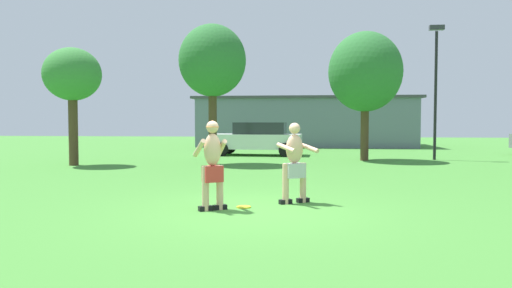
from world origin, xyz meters
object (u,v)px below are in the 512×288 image
at_px(player_with_cap, 212,161).
at_px(car_white_mid_lot, 257,138).
at_px(player_in_gray, 295,161).
at_px(lamp_post, 436,78).
at_px(tree_left_field, 72,76).
at_px(tree_near_building, 365,72).
at_px(tree_right_field, 212,61).
at_px(frisbee, 244,207).

bearing_deg(player_with_cap, car_white_mid_lot, 92.67).
bearing_deg(player_in_gray, lamp_post, 63.77).
xyz_separation_m(player_with_cap, player_in_gray, (1.50, 0.92, -0.06)).
relative_size(car_white_mid_lot, lamp_post, 0.77).
distance_m(player_with_cap, tree_left_field, 11.04).
height_order(car_white_mid_lot, tree_near_building, tree_near_building).
height_order(player_in_gray, tree_left_field, tree_left_field).
relative_size(lamp_post, tree_right_field, 1.06).
bearing_deg(player_in_gray, tree_near_building, 76.35).
bearing_deg(car_white_mid_lot, player_in_gray, -80.74).
height_order(frisbee, lamp_post, lamp_post).
distance_m(car_white_mid_lot, tree_left_field, 8.97).
bearing_deg(tree_left_field, car_white_mid_lot, 43.44).
bearing_deg(car_white_mid_lot, tree_near_building, -27.73).
distance_m(frisbee, lamp_post, 14.11).
distance_m(frisbee, car_white_mid_lot, 13.94).
bearing_deg(car_white_mid_lot, player_with_cap, -87.33).
distance_m(player_with_cap, tree_right_field, 9.97).
xyz_separation_m(frisbee, car_white_mid_lot, (-1.20, 13.86, 0.81)).
xyz_separation_m(frisbee, tree_near_building, (3.57, 11.35, 3.66)).
height_order(player_with_cap, frisbee, player_with_cap).
xyz_separation_m(player_in_gray, frisbee, (-0.96, -0.60, -0.85)).
height_order(frisbee, tree_right_field, tree_right_field).
distance_m(player_in_gray, frisbee, 1.41).
bearing_deg(tree_near_building, tree_right_field, -158.48).
relative_size(player_in_gray, tree_right_field, 0.31).
relative_size(player_with_cap, tree_near_building, 0.31).
bearing_deg(tree_left_field, tree_right_field, 11.82).
height_order(frisbee, car_white_mid_lot, car_white_mid_lot).
bearing_deg(tree_near_building, tree_left_field, -162.80).
bearing_deg(tree_left_field, tree_near_building, 17.20).
height_order(player_in_gray, tree_near_building, tree_near_building).
bearing_deg(lamp_post, tree_near_building, -168.00).
xyz_separation_m(player_in_gray, tree_near_building, (2.61, 10.76, 2.82)).
bearing_deg(tree_right_field, player_with_cap, -78.71).
distance_m(car_white_mid_lot, tree_near_building, 6.10).
bearing_deg(tree_left_field, lamp_post, 16.11).
distance_m(player_in_gray, lamp_post, 12.97).
bearing_deg(frisbee, player_in_gray, 31.95).
bearing_deg(frisbee, tree_near_building, 72.54).
relative_size(player_with_cap, tree_right_field, 0.32).
bearing_deg(player_in_gray, tree_right_field, 111.81).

